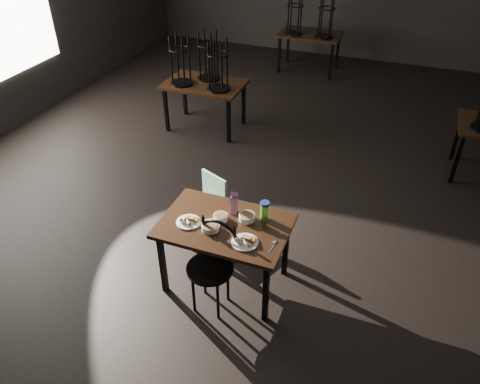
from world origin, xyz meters
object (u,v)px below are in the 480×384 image
at_px(bentwood_chair, 214,259).
at_px(main_table, 225,231).
at_px(water_bottle, 265,211).
at_px(school_chair, 208,202).
at_px(juice_carton, 234,203).

bearing_deg(bentwood_chair, main_table, 95.68).
bearing_deg(water_bottle, main_table, -148.21).
bearing_deg(school_chair, main_table, -29.45).
bearing_deg(water_bottle, school_chair, 152.64).
relative_size(water_bottle, bentwood_chair, 0.22).
xyz_separation_m(bentwood_chair, school_chair, (-0.44, 0.86, -0.07)).
height_order(main_table, bentwood_chair, bentwood_chair).
xyz_separation_m(main_table, juice_carton, (0.02, 0.19, 0.19)).
height_order(juice_carton, school_chair, juice_carton).
bearing_deg(juice_carton, water_bottle, 1.37).
xyz_separation_m(juice_carton, school_chair, (-0.47, 0.40, -0.39)).
relative_size(water_bottle, school_chair, 0.25).
distance_m(main_table, water_bottle, 0.42).
xyz_separation_m(main_table, bentwood_chair, (-0.00, -0.27, -0.13)).
height_order(juice_carton, bentwood_chair, juice_carton).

